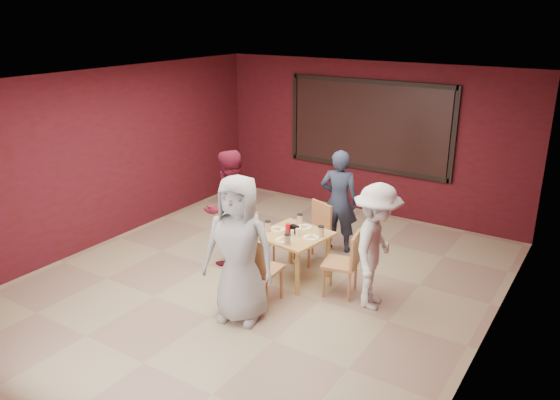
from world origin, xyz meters
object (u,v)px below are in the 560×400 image
Objects in this scene: chair_front at (259,267)px; diner_back at (339,201)px; diner_front at (239,249)px; chair_back at (315,229)px; diner_right at (376,247)px; chair_right at (346,260)px; chair_left at (256,238)px; diner_left at (229,208)px; dining_table at (294,239)px.

diner_back reaches higher than chair_front.
chair_front is 0.51× the size of diner_front.
chair_back is 0.55× the size of diner_right.
diner_right is at bearing -6.88° from chair_right.
chair_back is at bearing 43.26° from chair_left.
chair_front is 1.56m from chair_back.
diner_right is (1.26, 0.78, 0.29)m from chair_front.
diner_left is at bearing 117.35° from diner_front.
diner_back is (0.78, 1.14, 0.39)m from chair_left.
dining_table is 0.56× the size of diner_left.
diner_left reaches higher than diner_right.
diner_front is (-0.83, -1.23, 0.42)m from chair_right.
diner_back is (0.12, 0.52, 0.31)m from chair_back.
chair_front is 1.18m from chair_right.
diner_back reaches higher than chair_right.
diner_back is (0.07, 2.09, 0.28)m from chair_front.
chair_right is at bearing -4.01° from chair_left.
chair_front reaches higher than chair_back.
chair_front is at bearing -134.76° from chair_right.
diner_right is (2.36, -0.02, -0.05)m from diner_left.
diner_right is (1.26, -0.08, 0.21)m from dining_table.
dining_table is at bearing 75.74° from diner_right.
diner_back is at bearing 86.49° from dining_table.
chair_front is 1.51m from diner_right.
diner_front is (0.70, -1.33, 0.49)m from chair_left.
diner_left reaches higher than diner_back.
diner_right is (0.43, -0.05, 0.32)m from chair_right.
diner_front is (0.04, -1.95, 0.41)m from chair_back.
chair_front is at bearing -88.14° from chair_back.
diner_left is at bearing 32.80° from diner_back.
diner_front reaches higher than chair_front.
dining_table is 0.84m from chair_right.
diner_back is 0.94× the size of diner_left.
chair_right is at bearing 45.24° from chair_front.
chair_back is at bearing 48.76° from diner_right.
diner_back is at bearing 31.82° from diner_right.
chair_front is 0.55× the size of diner_left.
diner_back reaches higher than chair_back.
dining_table is 1.03× the size of chair_front.
chair_right is at bearing -39.58° from chair_back.
chair_front is 0.58× the size of diner_right.
dining_table is 1.24m from diner_back.
chair_front reaches higher than dining_table.
chair_right reaches higher than chair_left.
dining_table is 0.87m from chair_front.
dining_table is 1.28× the size of chair_left.
diner_left is at bearing -161.08° from chair_left.
chair_back is 1.01× the size of chair_right.
chair_front is at bearing 65.47° from diner_left.
diner_front reaches higher than dining_table.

